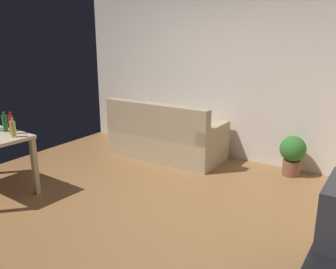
{
  "coord_description": "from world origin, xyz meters",
  "views": [
    {
      "loc": [
        2.4,
        -3.05,
        1.94
      ],
      "look_at": [
        0.1,
        0.5,
        0.75
      ],
      "focal_mm": 38.59,
      "sensor_mm": 36.0,
      "label": 1
    }
  ],
  "objects_px": {
    "potted_plant": "(293,153)",
    "bottle_red": "(11,124)",
    "bottle_squat": "(13,129)",
    "couch": "(165,139)",
    "bottle_green": "(5,123)"
  },
  "relations": [
    {
      "from": "potted_plant",
      "to": "bottle_red",
      "type": "xyz_separation_m",
      "value": [
        -2.75,
        -2.44,
        0.55
      ]
    },
    {
      "from": "bottle_red",
      "to": "bottle_squat",
      "type": "xyz_separation_m",
      "value": [
        0.14,
        -0.07,
        -0.02
      ]
    },
    {
      "from": "couch",
      "to": "bottle_green",
      "type": "relative_size",
      "value": 7.24
    },
    {
      "from": "bottle_squat",
      "to": "potted_plant",
      "type": "bearing_deg",
      "value": 43.92
    },
    {
      "from": "bottle_red",
      "to": "bottle_squat",
      "type": "height_order",
      "value": "bottle_red"
    },
    {
      "from": "couch",
      "to": "bottle_red",
      "type": "xyz_separation_m",
      "value": [
        -0.83,
        -2.13,
        0.57
      ]
    },
    {
      "from": "bottle_green",
      "to": "bottle_red",
      "type": "distance_m",
      "value": 0.17
    },
    {
      "from": "bottle_green",
      "to": "bottle_squat",
      "type": "distance_m",
      "value": 0.33
    },
    {
      "from": "couch",
      "to": "potted_plant",
      "type": "relative_size",
      "value": 3.17
    },
    {
      "from": "potted_plant",
      "to": "couch",
      "type": "bearing_deg",
      "value": -170.77
    },
    {
      "from": "bottle_green",
      "to": "bottle_squat",
      "type": "xyz_separation_m",
      "value": [
        0.31,
        -0.1,
        -0.01
      ]
    },
    {
      "from": "potted_plant",
      "to": "bottle_red",
      "type": "bearing_deg",
      "value": -138.45
    },
    {
      "from": "bottle_green",
      "to": "bottle_red",
      "type": "bearing_deg",
      "value": -9.1
    },
    {
      "from": "potted_plant",
      "to": "bottle_green",
      "type": "relative_size",
      "value": 2.28
    },
    {
      "from": "potted_plant",
      "to": "bottle_squat",
      "type": "distance_m",
      "value": 3.66
    }
  ]
}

